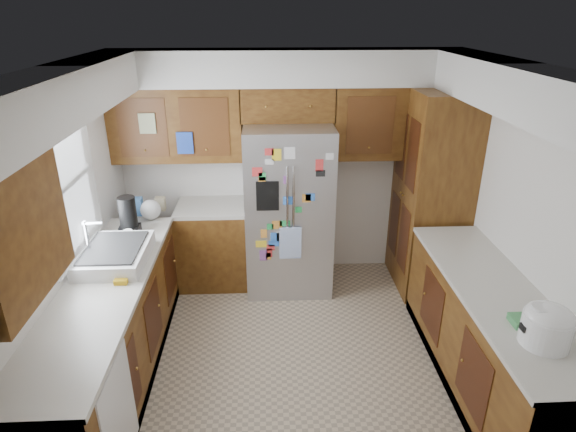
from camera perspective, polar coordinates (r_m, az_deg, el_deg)
The scene contains 12 objects.
floor at distance 4.53m, azimuth 0.81°, elevation -15.79°, with size 3.60×3.60×0.00m, color tan.
room_shell at distance 4.01m, azimuth -0.88°, elevation 8.34°, with size 3.64×3.24×2.52m.
left_counter_run at distance 4.43m, azimuth -17.36°, elevation -11.12°, with size 1.36×3.20×0.92m.
right_counter_run at distance 4.26m, azimuth 22.49°, elevation -13.69°, with size 0.63×2.25×0.92m.
pantry at distance 5.28m, azimuth 16.60°, elevation 2.59°, with size 0.60×0.90×2.15m, color #42220C.
fridge at distance 5.10m, azimuth 0.05°, elevation 0.80°, with size 0.90×0.79×1.80m.
bridge_cabinet at distance 5.02m, azimuth -0.07°, elevation 13.22°, with size 0.96×0.34×0.35m, color #42220C.
fridge_top_items at distance 4.96m, azimuth 0.47°, elevation 16.56°, with size 0.62×0.35×0.26m.
sink_assembly at distance 4.25m, azimuth -19.85°, elevation -4.29°, with size 0.52×0.75×0.37m.
left_counter_clutter at distance 4.84m, azimuth -17.39°, elevation 0.30°, with size 0.35×0.81×0.38m.
rice_cooker at distance 3.46m, azimuth 28.40°, elevation -11.25°, with size 0.32×0.31×0.27m.
paper_towel at distance 3.44m, azimuth 27.46°, elevation -11.33°, with size 0.12×0.12×0.27m, color white.
Camera 1 is at (-0.23, -3.50, 2.87)m, focal length 30.00 mm.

